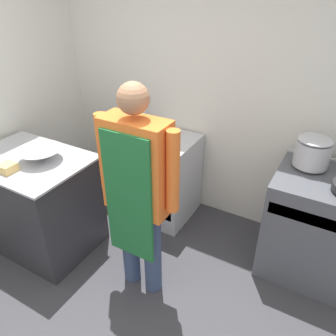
# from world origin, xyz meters

# --- Properties ---
(wall_back) EXTENTS (8.00, 0.05, 2.70)m
(wall_back) POSITION_xyz_m (0.00, 2.03, 1.35)
(wall_back) COLOR silver
(wall_back) RESTS_ON ground_plane
(wall_left) EXTENTS (0.05, 8.00, 2.70)m
(wall_left) POSITION_xyz_m (-1.70, 1.00, 1.35)
(wall_left) COLOR silver
(wall_left) RESTS_ON ground_plane
(prep_counter) EXTENTS (1.05, 0.75, 0.94)m
(prep_counter) POSITION_xyz_m (-1.10, 0.68, 0.47)
(prep_counter) COLOR #2D2D33
(prep_counter) RESTS_ON ground_plane
(stove) EXTENTS (0.79, 0.69, 0.96)m
(stove) POSITION_xyz_m (1.23, 1.61, 0.47)
(stove) COLOR #4C4F56
(stove) RESTS_ON ground_plane
(fridge_unit) EXTENTS (0.57, 0.63, 0.89)m
(fridge_unit) POSITION_xyz_m (-0.28, 1.66, 0.45)
(fridge_unit) COLOR silver
(fridge_unit) RESTS_ON ground_plane
(person_cook) EXTENTS (0.66, 0.24, 1.75)m
(person_cook) POSITION_xyz_m (0.03, 0.72, 1.00)
(person_cook) COLOR #38476B
(person_cook) RESTS_ON ground_plane
(mixing_bowl) EXTENTS (0.37, 0.37, 0.11)m
(mixing_bowl) POSITION_xyz_m (-0.96, 0.72, 0.99)
(mixing_bowl) COLOR #B2B5BC
(mixing_bowl) RESTS_ON prep_counter
(plastic_tub) EXTENTS (0.12, 0.12, 0.07)m
(plastic_tub) POSITION_xyz_m (-1.05, 0.46, 0.97)
(plastic_tub) COLOR #D8B266
(plastic_tub) RESTS_ON prep_counter
(stock_pot) EXTENTS (0.28, 0.28, 0.25)m
(stock_pot) POSITION_xyz_m (1.05, 1.73, 1.08)
(stock_pot) COLOR #B2B5BC
(stock_pot) RESTS_ON stove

